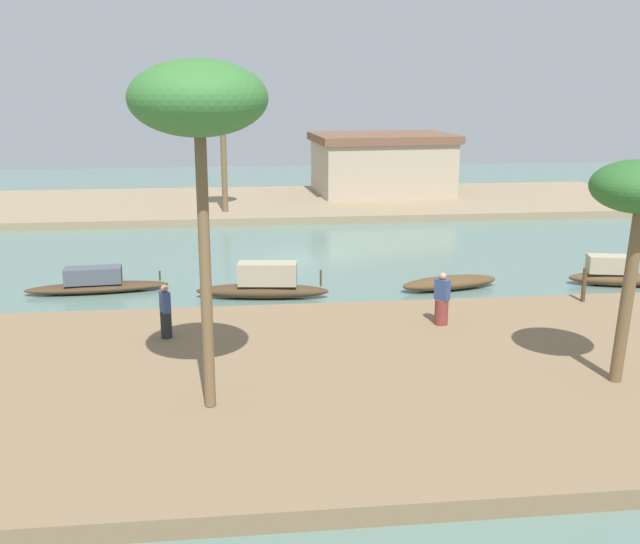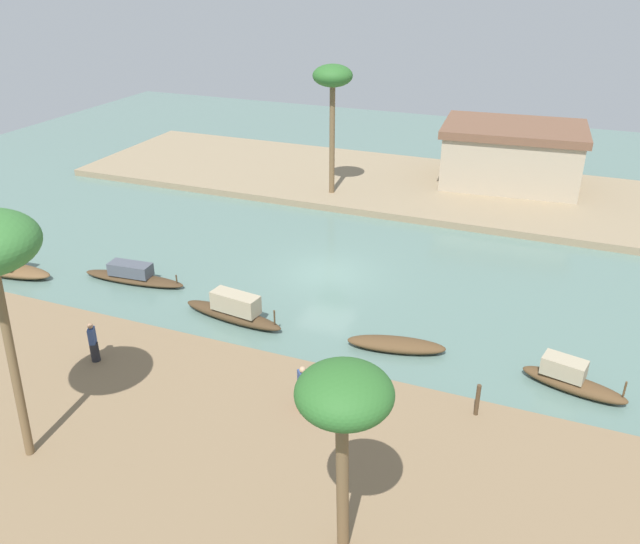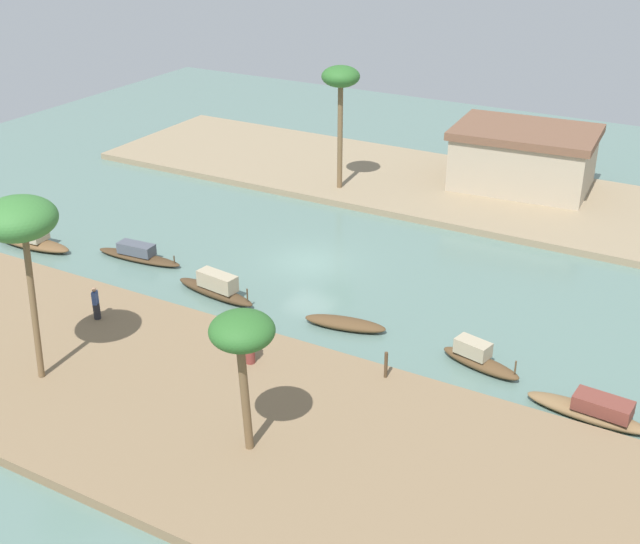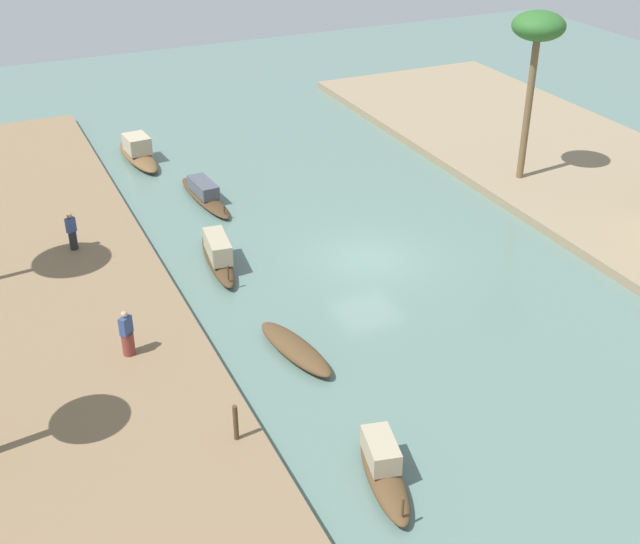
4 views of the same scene
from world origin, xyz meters
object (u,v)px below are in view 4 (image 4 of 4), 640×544
at_px(sampan_with_tall_canopy, 383,469).
at_px(mooring_post, 236,423).
at_px(person_by_mooring, 72,233).
at_px(palm_tree_right_tall, 538,34).
at_px(sampan_open_hull, 295,349).
at_px(sampan_with_red_awning, 204,194).
at_px(person_on_near_bank, 127,337).
at_px(sampan_downstream_large, 138,152).
at_px(sampan_midstream, 218,254).

xyz_separation_m(sampan_with_tall_canopy, mooring_post, (-2.73, -3.09, 0.55)).
distance_m(person_by_mooring, palm_tree_right_tall, 21.18).
bearing_deg(sampan_open_hull, palm_tree_right_tall, 107.73).
relative_size(sampan_with_tall_canopy, sampan_with_red_awning, 0.72).
xyz_separation_m(sampan_open_hull, sampan_with_tall_canopy, (6.25, -0.16, 0.17)).
distance_m(sampan_open_hull, sampan_with_red_awning, 12.83).
bearing_deg(person_on_near_bank, palm_tree_right_tall, -22.91).
distance_m(sampan_downstream_large, person_by_mooring, 10.27).
relative_size(sampan_midstream, mooring_post, 4.21).
height_order(mooring_post, palm_tree_right_tall, palm_tree_right_tall).
bearing_deg(sampan_downstream_large, sampan_midstream, -3.28).
distance_m(sampan_open_hull, sampan_with_tall_canopy, 6.26).
xyz_separation_m(sampan_with_red_awning, person_by_mooring, (3.08, -6.29, 0.75)).
distance_m(person_by_mooring, mooring_post, 13.38).
bearing_deg(sampan_with_tall_canopy, palm_tree_right_tall, 146.57).
height_order(person_on_near_bank, person_by_mooring, person_on_near_bank).
xyz_separation_m(sampan_downstream_large, palm_tree_right_tall, (10.45, 15.53, 6.59)).
bearing_deg(mooring_post, person_on_near_bank, -161.73).
relative_size(sampan_downstream_large, person_on_near_bank, 3.08).
xyz_separation_m(mooring_post, palm_tree_right_tall, (-11.86, 18.26, 6.08)).
relative_size(sampan_with_red_awning, mooring_post, 4.54).
bearing_deg(sampan_midstream, person_by_mooring, -113.59).
bearing_deg(palm_tree_right_tall, person_on_near_bank, -71.68).
relative_size(person_on_near_bank, mooring_post, 1.41).
relative_size(sampan_with_red_awning, person_on_near_bank, 3.23).
bearing_deg(mooring_post, sampan_open_hull, 137.26).
xyz_separation_m(sampan_downstream_large, person_on_near_bank, (17.07, -4.45, 0.60)).
bearing_deg(sampan_with_tall_canopy, mooring_post, -118.79).
bearing_deg(sampan_with_tall_canopy, sampan_downstream_large, -166.47).
relative_size(sampan_with_red_awning, sampan_downstream_large, 1.05).
xyz_separation_m(sampan_open_hull, sampan_downstream_large, (-18.79, -0.53, 0.22)).
distance_m(person_on_near_bank, palm_tree_right_tall, 21.89).
height_order(sampan_midstream, sampan_downstream_large, sampan_downstream_large).
distance_m(person_on_near_bank, person_by_mooring, 7.99).
bearing_deg(person_by_mooring, sampan_open_hull, 91.52).
xyz_separation_m(person_on_near_bank, mooring_post, (5.24, 1.73, -0.09)).
height_order(sampan_midstream, sampan_open_hull, sampan_midstream).
relative_size(sampan_with_tall_canopy, palm_tree_right_tall, 0.48).
relative_size(sampan_with_red_awning, person_by_mooring, 3.31).
xyz_separation_m(sampan_open_hull, person_on_near_bank, (-1.72, -4.98, 0.81)).
xyz_separation_m(sampan_midstream, palm_tree_right_tall, (-1.55, 15.36, 6.56)).
xyz_separation_m(sampan_midstream, sampan_open_hull, (6.78, 0.35, -0.24)).
bearing_deg(palm_tree_right_tall, mooring_post, -57.01).
height_order(sampan_open_hull, palm_tree_right_tall, palm_tree_right_tall).
height_order(sampan_midstream, sampan_with_tall_canopy, sampan_midstream).
bearing_deg(person_by_mooring, sampan_with_tall_canopy, 80.77).
xyz_separation_m(sampan_midstream, sampan_with_tall_canopy, (13.03, 0.19, -0.07)).
bearing_deg(sampan_with_red_awning, sampan_open_hull, -9.21).
relative_size(sampan_open_hull, sampan_with_red_awning, 0.75).
bearing_deg(person_on_near_bank, sampan_downstream_large, 34.15).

